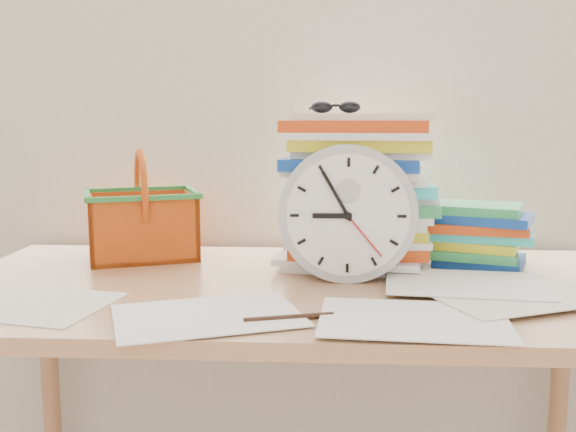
# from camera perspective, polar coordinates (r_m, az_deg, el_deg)

# --- Properties ---
(curtain) EXTENTS (2.40, 0.01, 2.50)m
(curtain) POSITION_cam_1_polar(r_m,az_deg,el_deg) (1.65, 1.20, 16.50)
(curtain) COLOR silver
(curtain) RESTS_ON room_shell
(desk) EXTENTS (1.40, 0.70, 0.75)m
(desk) POSITION_cam_1_polar(r_m,az_deg,el_deg) (1.31, 0.54, -9.09)
(desk) COLOR #AC7B50
(desk) RESTS_ON ground
(paper_stack) EXTENTS (0.35, 0.30, 0.34)m
(paper_stack) POSITION_cam_1_polar(r_m,az_deg,el_deg) (1.43, 6.22, 2.29)
(paper_stack) COLOR white
(paper_stack) RESTS_ON desk
(clock) EXTENTS (0.28, 0.06, 0.28)m
(clock) POSITION_cam_1_polar(r_m,az_deg,el_deg) (1.29, 5.30, 0.22)
(clock) COLOR #B1B1B1
(clock) RESTS_ON desk
(sunglasses) EXTENTS (0.13, 0.11, 0.03)m
(sunglasses) POSITION_cam_1_polar(r_m,az_deg,el_deg) (1.41, 4.26, 9.65)
(sunglasses) COLOR black
(sunglasses) RESTS_ON paper_stack
(book_stack) EXTENTS (0.28, 0.25, 0.14)m
(book_stack) POSITION_cam_1_polar(r_m,az_deg,el_deg) (1.49, 16.55, -1.62)
(book_stack) COLOR white
(book_stack) RESTS_ON desk
(basket) EXTENTS (0.31, 0.27, 0.25)m
(basket) POSITION_cam_1_polar(r_m,az_deg,el_deg) (1.54, -12.89, 0.96)
(basket) COLOR #DD5A15
(basket) RESTS_ON desk
(pen) EXTENTS (0.15, 0.05, 0.01)m
(pen) POSITION_cam_1_polar(r_m,az_deg,el_deg) (1.06, 0.10, -9.02)
(pen) COLOR black
(pen) RESTS_ON desk
(scattered_papers) EXTENTS (1.26, 0.42, 0.02)m
(scattered_papers) POSITION_cam_1_polar(r_m,az_deg,el_deg) (1.29, 0.55, -5.67)
(scattered_papers) COLOR white
(scattered_papers) RESTS_ON desk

